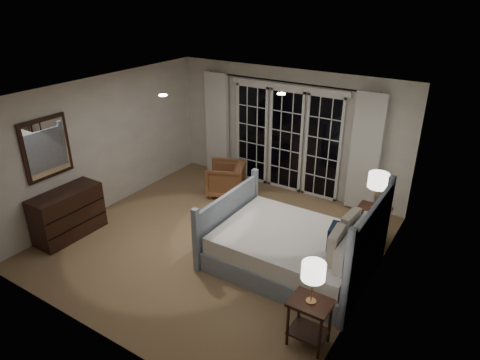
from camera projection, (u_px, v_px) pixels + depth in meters
The scene contains 20 objects.
floor at pixel (217, 241), 7.22m from camera, with size 5.00×5.00×0.00m, color olive.
ceiling at pixel (213, 94), 6.17m from camera, with size 5.00×5.00×0.00m, color silver.
wall_left at pixel (105, 144), 7.92m from camera, with size 0.02×5.00×2.50m, color silver.
wall_right at pixel (374, 216), 5.48m from camera, with size 0.02×5.00×2.50m, color silver.
wall_back at pixel (287, 131), 8.61m from camera, with size 5.00×0.02×2.50m, color silver.
wall_front at pixel (85, 249), 4.78m from camera, with size 5.00×0.02×2.50m, color silver.
french_doors at pixel (286, 139), 8.65m from camera, with size 2.50×0.04×2.20m.
curtain_rod at pixel (287, 82), 8.11m from camera, with size 0.03×0.03×3.50m, color black.
curtain_left at pixel (217, 124), 9.37m from camera, with size 0.55×0.10×2.25m, color silver.
curtain_right at pixel (365, 153), 7.76m from camera, with size 0.55×0.10×2.25m, color silver.
downlight_a at pixel (281, 94), 6.25m from camera, with size 0.12×0.12×0.01m, color white.
downlight_b at pixel (163, 95), 6.16m from camera, with size 0.12×0.12×0.01m, color white.
bed at pixel (294, 248), 6.41m from camera, with size 2.33×1.68×1.36m.
nightstand_left at pixel (310, 316), 5.01m from camera, with size 0.48×0.39×0.63m.
nightstand_right at pixel (372, 221), 6.97m from camera, with size 0.51×0.41×0.66m.
lamp_left at pixel (313, 272), 4.74m from camera, with size 0.27×0.27×0.53m.
lamp_right at pixel (378, 181), 6.67m from camera, with size 0.32×0.32×0.62m.
armchair at pixel (226, 179), 8.70m from camera, with size 0.72×0.74×0.67m, color brown.
dresser at pixel (68, 214), 7.22m from camera, with size 0.50×1.18×0.83m.
mirror at pixel (46, 148), 6.86m from camera, with size 0.05×0.85×1.00m.
Camera 1 is at (3.62, -4.95, 3.96)m, focal length 32.00 mm.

